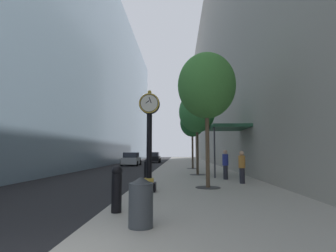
{
  "coord_description": "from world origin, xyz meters",
  "views": [
    {
      "loc": [
        2.08,
        -3.62,
        1.73
      ],
      "look_at": [
        0.99,
        22.81,
        4.28
      ],
      "focal_mm": 28.49,
      "sensor_mm": 36.0,
      "label": 1
    }
  ],
  "objects": [
    {
      "name": "car_silver_near",
      "position": [
        -3.87,
        29.54,
        0.79
      ],
      "size": [
        2.12,
        4.15,
        1.62
      ],
      "color": "#B7BABF",
      "rests_on": "ground"
    },
    {
      "name": "storefront_awning",
      "position": [
        5.33,
        14.41,
        3.28
      ],
      "size": [
        2.4,
        3.6,
        3.3
      ],
      "color": "#235138",
      "rests_on": "sidewalk_right"
    },
    {
      "name": "bollard_third",
      "position": [
        0.43,
        9.97,
        0.78
      ],
      "size": [
        0.28,
        0.28,
        1.22
      ],
      "color": "black",
      "rests_on": "sidewalk_right"
    },
    {
      "name": "street_tree_near",
      "position": [
        3.35,
        8.39,
        4.72
      ],
      "size": [
        2.63,
        2.63,
        6.11
      ],
      "color": "#333335",
      "rests_on": "sidewalk_right"
    },
    {
      "name": "pedestrian_walking",
      "position": [
        5.24,
        10.05,
        1.0
      ],
      "size": [
        0.36,
        0.36,
        1.63
      ],
      "color": "#23232D",
      "rests_on": "sidewalk_right"
    },
    {
      "name": "building_block_right",
      "position": [
        11.07,
        30.0,
        14.48
      ],
      "size": [
        9.0,
        80.0,
        28.96
      ],
      "color": "gray",
      "rests_on": "ground"
    },
    {
      "name": "street_tree_mid_far",
      "position": [
        3.35,
        21.6,
        4.43
      ],
      "size": [
        2.31,
        2.31,
        5.65
      ],
      "color": "#333335",
      "rests_on": "sidewalk_right"
    },
    {
      "name": "sidewalk_right",
      "position": [
        3.28,
        30.0,
        0.07
      ],
      "size": [
        6.57,
        80.0,
        0.14
      ],
      "primitive_type": "cube",
      "color": "#9E998E",
      "rests_on": "ground"
    },
    {
      "name": "ground_plane",
      "position": [
        0.0,
        27.0,
        0.0
      ],
      "size": [
        110.0,
        110.0,
        0.0
      ],
      "primitive_type": "plane",
      "color": "black",
      "rests_on": "ground"
    },
    {
      "name": "trash_bin",
      "position": [
        1.27,
        2.12,
        0.68
      ],
      "size": [
        0.53,
        0.53,
        1.05
      ],
      "color": "#383D42",
      "rests_on": "sidewalk_right"
    },
    {
      "name": "building_block_left",
      "position": [
        -11.31,
        30.0,
        12.51
      ],
      "size": [
        9.0,
        80.0,
        25.02
      ],
      "color": "#849EB2",
      "rests_on": "ground"
    },
    {
      "name": "bollard_nearest",
      "position": [
        0.43,
        3.46,
        0.78
      ],
      "size": [
        0.28,
        0.28,
        1.22
      ],
      "color": "black",
      "rests_on": "sidewalk_right"
    },
    {
      "name": "car_black_mid",
      "position": [
        -1.94,
        39.07,
        0.8
      ],
      "size": [
        2.07,
        4.15,
        1.64
      ],
      "color": "black",
      "rests_on": "ground"
    },
    {
      "name": "street_tree_mid_near",
      "position": [
        3.35,
        14.99,
        4.49
      ],
      "size": [
        2.53,
        2.53,
        5.83
      ],
      "color": "#333335",
      "rests_on": "sidewalk_right"
    },
    {
      "name": "pedestrian_by_clock",
      "position": [
        4.74,
        11.96,
        1.03
      ],
      "size": [
        0.4,
        0.4,
        1.69
      ],
      "color": "#23232D",
      "rests_on": "sidewalk_right"
    },
    {
      "name": "street_clock",
      "position": [
        0.87,
        7.18,
        2.4
      ],
      "size": [
        0.84,
        0.55,
        4.12
      ],
      "color": "black",
      "rests_on": "sidewalk_right"
    }
  ]
}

